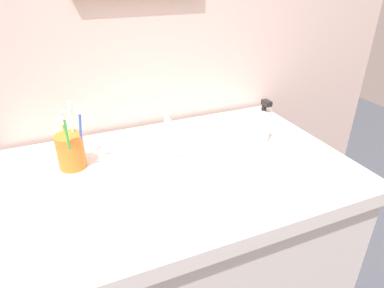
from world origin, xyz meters
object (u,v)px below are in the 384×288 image
at_px(toothbrush_yellow, 67,140).
at_px(toothbrush_blue, 81,133).
at_px(faucet, 171,135).
at_px(toothbrush_white, 73,129).
at_px(soap_dispenser, 262,125).
at_px(toothbrush_cup, 71,151).
at_px(toothbrush_green, 68,138).

relative_size(toothbrush_yellow, toothbrush_blue, 0.96).
bearing_deg(faucet, toothbrush_white, 179.38).
bearing_deg(toothbrush_blue, toothbrush_white, 114.19).
bearing_deg(faucet, toothbrush_blue, -172.56).
relative_size(toothbrush_white, soap_dispenser, 1.24).
distance_m(toothbrush_yellow, soap_dispenser, 0.62).
bearing_deg(soap_dispenser, toothbrush_blue, 173.89).
relative_size(toothbrush_cup, toothbrush_blue, 0.55).
xyz_separation_m(toothbrush_yellow, toothbrush_blue, (0.04, 0.02, 0.00)).
distance_m(faucet, toothbrush_yellow, 0.34).
distance_m(faucet, toothbrush_cup, 0.32).
distance_m(toothbrush_blue, soap_dispenser, 0.58).
bearing_deg(faucet, soap_dispenser, -18.69).
distance_m(toothbrush_blue, toothbrush_white, 0.04).
distance_m(toothbrush_cup, toothbrush_green, 0.08).
bearing_deg(toothbrush_yellow, toothbrush_green, -71.14).
bearing_deg(toothbrush_cup, toothbrush_yellow, -96.96).
relative_size(toothbrush_green, toothbrush_white, 1.07).
xyz_separation_m(toothbrush_green, toothbrush_yellow, (-0.00, 0.01, -0.01)).
distance_m(toothbrush_white, soap_dispenser, 0.61).
height_order(toothbrush_yellow, toothbrush_white, toothbrush_white).
bearing_deg(toothbrush_yellow, toothbrush_white, 70.56).
xyz_separation_m(faucet, toothbrush_blue, (-0.28, -0.04, 0.08)).
distance_m(toothbrush_green, soap_dispenser, 0.62).
bearing_deg(toothbrush_green, faucet, 11.50).
distance_m(toothbrush_green, toothbrush_yellow, 0.01).
height_order(toothbrush_cup, toothbrush_green, toothbrush_green).
xyz_separation_m(faucet, toothbrush_cup, (-0.32, -0.02, 0.02)).
height_order(toothbrush_cup, toothbrush_white, toothbrush_white).
bearing_deg(toothbrush_yellow, soap_dispenser, -3.86).
bearing_deg(soap_dispenser, toothbrush_green, 176.87).
xyz_separation_m(faucet, soap_dispenser, (0.29, -0.10, 0.03)).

